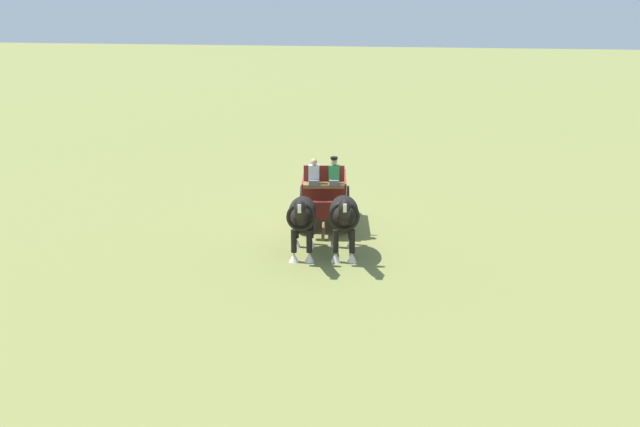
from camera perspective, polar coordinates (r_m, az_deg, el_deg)
name	(u,v)px	position (r m, az deg, el deg)	size (l,w,h in m)	color
ground_plane	(324,223)	(26.31, 0.35, -0.75)	(220.00, 220.00, 0.00)	olive
show_wagon	(324,193)	(25.83, 0.35, 1.66)	(5.43, 2.33, 2.76)	maroon
draft_horse_near	(344,214)	(22.52, 1.89, -0.08)	(3.05, 1.26, 2.24)	black
draft_horse_off	(302,215)	(22.53, -1.41, -0.12)	(3.07, 1.22, 2.21)	black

